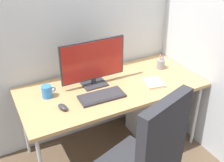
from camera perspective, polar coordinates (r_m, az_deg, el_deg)
ground_plane at (r=2.87m, az=-0.02°, el=-13.63°), size 8.00×8.00×0.00m
wall_back at (r=2.53m, az=-4.48°, el=16.54°), size 2.96×0.04×2.80m
wall_side_right at (r=2.53m, az=20.10°, el=14.95°), size 0.04×2.07×2.80m
desk at (r=2.45m, az=-0.02°, el=-1.82°), size 1.64×0.75×0.73m
filing_cabinet at (r=2.90m, az=9.09°, el=-5.63°), size 0.45×0.46×0.62m
monitor at (r=2.37m, az=-4.00°, el=4.02°), size 0.59×0.17×0.42m
keyboard at (r=2.27m, az=-2.15°, el=-3.21°), size 0.39×0.19×0.02m
mouse at (r=2.16m, az=-10.29°, el=-5.41°), size 0.08×0.11×0.04m
pen_holder at (r=2.77m, az=10.18°, el=3.54°), size 0.08×0.08×0.17m
notebook at (r=2.49m, az=8.74°, el=-0.36°), size 0.19×0.22×0.02m
coffee_mug at (r=2.32m, az=-13.47°, el=-2.16°), size 0.12×0.09×0.11m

